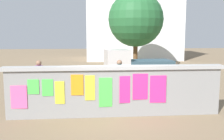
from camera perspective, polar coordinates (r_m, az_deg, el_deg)
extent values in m
plane|color=#7A664C|center=(16.66, -2.07, -1.41)|extent=(60.00, 60.00, 0.00)
cube|color=gray|center=(8.68, 0.71, -4.94)|extent=(6.95, 0.30, 1.55)
cube|color=#A2A2A2|center=(8.53, 0.72, 0.51)|extent=(7.15, 0.42, 0.12)
cube|color=#F9599E|center=(8.77, -19.42, -5.53)|extent=(0.50, 0.03, 0.73)
cube|color=#4CD84C|center=(8.60, -16.59, -3.49)|extent=(0.35, 0.02, 0.46)
cube|color=#4CD84C|center=(8.53, -13.70, -3.71)|extent=(0.34, 0.02, 0.53)
cube|color=yellow|center=(8.51, -11.19, -4.80)|extent=(0.30, 0.02, 0.72)
cube|color=orange|center=(8.42, -7.50, -3.22)|extent=(0.39, 0.02, 0.66)
cube|color=yellow|center=(8.44, -4.78, -3.86)|extent=(0.31, 0.02, 0.81)
cube|color=#4CD84C|center=(8.49, -1.40, -4.83)|extent=(0.42, 0.02, 0.94)
cube|color=#F42D8C|center=(8.53, 2.78, -4.23)|extent=(0.35, 0.03, 0.88)
cube|color=#F42D8C|center=(8.59, 6.11, -3.60)|extent=(0.50, 0.03, 0.85)
cube|color=#F42D8C|center=(8.74, 9.86, -4.09)|extent=(0.54, 0.03, 0.90)
cylinder|color=black|center=(13.57, 1.11, -2.06)|extent=(0.71, 0.25, 0.70)
cylinder|color=black|center=(14.83, 0.18, -1.20)|extent=(0.71, 0.25, 0.70)
cylinder|color=black|center=(14.24, 11.05, -1.73)|extent=(0.71, 0.25, 0.70)
cylinder|color=black|center=(15.45, 9.36, -0.94)|extent=(0.71, 0.25, 0.70)
cube|color=silver|center=(14.11, 1.03, 1.40)|extent=(1.31, 1.59, 1.50)
cube|color=#334C59|center=(14.59, 7.99, 0.35)|extent=(2.51, 1.68, 0.90)
cylinder|color=black|center=(13.16, -5.73, -2.64)|extent=(0.61, 0.20, 0.60)
cylinder|color=black|center=(13.02, -11.40, -2.87)|extent=(0.61, 0.22, 0.60)
cube|color=black|center=(13.02, -8.57, -1.55)|extent=(1.03, 0.41, 0.32)
cube|color=black|center=(12.98, -9.47, -0.80)|extent=(0.59, 0.31, 0.10)
cube|color=#262626|center=(13.05, -6.20, -0.29)|extent=(0.13, 0.56, 0.03)
cylinder|color=black|center=(10.22, -3.41, -5.53)|extent=(0.66, 0.08, 0.66)
cylinder|color=black|center=(10.30, -9.28, -5.51)|extent=(0.66, 0.08, 0.66)
cube|color=gold|center=(10.20, -6.37, -4.55)|extent=(0.95, 0.10, 0.06)
cylinder|color=gold|center=(10.17, -7.24, -3.34)|extent=(0.03, 0.03, 0.40)
cube|color=black|center=(10.14, -7.26, -2.23)|extent=(0.20, 0.09, 0.05)
cube|color=black|center=(10.10, -3.72, -2.50)|extent=(0.07, 0.44, 0.03)
cylinder|color=black|center=(10.11, 6.18, -5.71)|extent=(0.65, 0.18, 0.66)
cylinder|color=black|center=(10.15, 12.14, -5.79)|extent=(0.65, 0.18, 0.66)
cube|color=gold|center=(10.08, 9.19, -4.76)|extent=(0.94, 0.25, 0.06)
cylinder|color=gold|center=(10.04, 10.07, -3.55)|extent=(0.04, 0.04, 0.40)
cube|color=black|center=(10.00, 10.10, -2.43)|extent=(0.21, 0.12, 0.05)
cube|color=black|center=(10.00, 6.51, -2.65)|extent=(0.13, 0.44, 0.03)
cylinder|color=#D83F72|center=(11.03, 2.03, -4.15)|extent=(0.12, 0.12, 0.80)
cylinder|color=#D83F72|center=(11.07, 1.13, -4.09)|extent=(0.12, 0.12, 0.80)
cylinder|color=#338CBF|center=(10.92, 1.60, -0.53)|extent=(0.44, 0.44, 0.60)
sphere|color=#8C664C|center=(10.87, 1.60, 1.61)|extent=(0.22, 0.22, 0.22)
cylinder|color=#338CBF|center=(11.30, -15.71, -4.15)|extent=(0.12, 0.12, 0.80)
cylinder|color=#338CBF|center=(11.24, -14.85, -4.18)|extent=(0.12, 0.12, 0.80)
cylinder|color=purple|center=(11.15, -15.41, -0.64)|extent=(0.39, 0.39, 0.60)
sphere|color=#8C664C|center=(11.09, -15.49, 1.45)|extent=(0.22, 0.22, 0.22)
cylinder|color=brown|center=(20.52, 5.05, 3.55)|extent=(0.35, 0.35, 2.29)
sphere|color=#256131|center=(20.49, 5.15, 10.84)|extent=(4.18, 4.18, 4.18)
cube|color=white|center=(28.20, 4.27, 11.36)|extent=(9.42, 5.85, 8.79)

